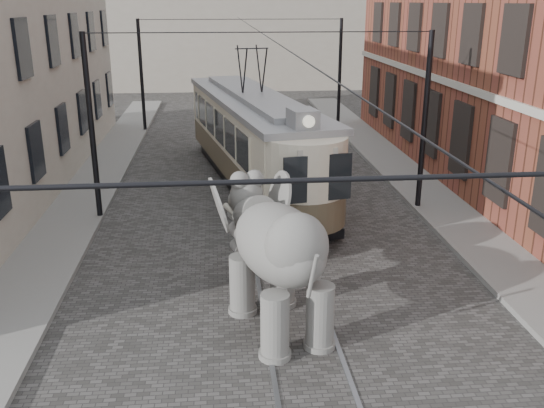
{
  "coord_description": "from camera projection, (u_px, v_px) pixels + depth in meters",
  "views": [
    {
      "loc": [
        -1.67,
        -13.02,
        6.85
      ],
      "look_at": [
        -0.36,
        0.88,
        2.1
      ],
      "focal_mm": 39.42,
      "sensor_mm": 36.0,
      "label": 1
    }
  ],
  "objects": [
    {
      "name": "sidewalk_right",
      "position": [
        525.0,
        283.0,
        15.13
      ],
      "size": [
        2.0,
        60.0,
        0.15
      ],
      "primitive_type": "cube",
      "color": "slate",
      "rests_on": "ground"
    },
    {
      "name": "catenary",
      "position": [
        265.0,
        133.0,
        18.35
      ],
      "size": [
        11.0,
        30.2,
        6.0
      ],
      "primitive_type": null,
      "color": "black",
      "rests_on": "ground"
    },
    {
      "name": "ground",
      "position": [
        290.0,
        296.0,
        14.63
      ],
      "size": [
        120.0,
        120.0,
        0.0
      ],
      "primitive_type": "plane",
      "color": "#484542"
    },
    {
      "name": "tram",
      "position": [
        252.0,
        118.0,
        22.76
      ],
      "size": [
        5.13,
        13.53,
        5.26
      ],
      "primitive_type": null,
      "rotation": [
        0.0,
        0.0,
        0.19
      ],
      "color": "beige",
      "rests_on": "ground"
    },
    {
      "name": "sidewalk_left",
      "position": [
        16.0,
        305.0,
        14.02
      ],
      "size": [
        2.0,
        60.0,
        0.15
      ],
      "primitive_type": "cube",
      "color": "slate",
      "rests_on": "ground"
    },
    {
      "name": "tram_rails",
      "position": [
        290.0,
        296.0,
        14.62
      ],
      "size": [
        1.54,
        80.0,
        0.02
      ],
      "primitive_type": null,
      "color": "slate",
      "rests_on": "ground"
    },
    {
      "name": "elephant",
      "position": [
        279.0,
        264.0,
        12.68
      ],
      "size": [
        4.16,
        5.71,
        3.13
      ],
      "primitive_type": null,
      "rotation": [
        0.0,
        0.0,
        0.29
      ],
      "color": "slate",
      "rests_on": "ground"
    }
  ]
}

